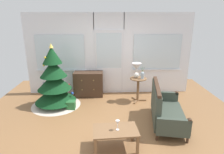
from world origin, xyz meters
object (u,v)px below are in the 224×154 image
at_px(coffee_table, 115,132).
at_px(settee_sofa, 164,109).
at_px(side_table, 138,85).
at_px(flower_vase, 142,75).
at_px(gift_box, 71,105).
at_px(table_lamp, 136,68).
at_px(wine_glass, 118,123).
at_px(christmas_tree, 55,85).
at_px(dresser_cabinet, 89,84).

bearing_deg(coffee_table, settee_sofa, 36.79).
relative_size(side_table, flower_vase, 2.04).
distance_m(flower_vase, gift_box, 2.17).
bearing_deg(coffee_table, flower_vase, 67.68).
xyz_separation_m(side_table, table_lamp, (-0.06, 0.04, 0.49)).
distance_m(side_table, coffee_table, 2.31).
height_order(side_table, wine_glass, side_table).
distance_m(settee_sofa, wine_glass, 1.44).
relative_size(side_table, gift_box, 3.11).
bearing_deg(christmas_tree, dresser_cabinet, 37.51).
relative_size(settee_sofa, flower_vase, 4.61).
height_order(table_lamp, gift_box, table_lamp).
distance_m(settee_sofa, side_table, 1.36).
bearing_deg(wine_glass, gift_box, 124.65).
height_order(side_table, table_lamp, table_lamp).
distance_m(dresser_cabinet, coffee_table, 2.73).
bearing_deg(wine_glass, settee_sofa, 37.94).
bearing_deg(dresser_cabinet, christmas_tree, -142.49).
height_order(dresser_cabinet, settee_sofa, settee_sofa).
relative_size(christmas_tree, dresser_cabinet, 1.94).
bearing_deg(table_lamp, gift_box, -164.39).
height_order(settee_sofa, flower_vase, flower_vase).
relative_size(flower_vase, coffee_table, 0.40).
distance_m(christmas_tree, coffee_table, 2.54).
relative_size(dresser_cabinet, gift_box, 3.94).
bearing_deg(christmas_tree, coffee_table, -50.59).
distance_m(table_lamp, coffee_table, 2.41).
bearing_deg(table_lamp, coffee_table, -107.72).
bearing_deg(side_table, flower_vase, -30.96).
relative_size(dresser_cabinet, wine_glass, 4.64).
distance_m(wine_glass, gift_box, 2.11).
height_order(settee_sofa, side_table, settee_sofa).
relative_size(wine_glass, gift_box, 0.85).
xyz_separation_m(side_table, flower_vase, (0.10, -0.06, 0.33)).
xyz_separation_m(christmas_tree, settee_sofa, (2.77, -1.08, -0.24)).
bearing_deg(side_table, wine_glass, -108.49).
relative_size(christmas_tree, wine_glass, 9.02).
xyz_separation_m(flower_vase, wine_glass, (-0.83, -2.12, -0.29)).
distance_m(settee_sofa, coffee_table, 1.46).
xyz_separation_m(settee_sofa, coffee_table, (-1.17, -0.87, -0.03)).
bearing_deg(settee_sofa, dresser_cabinet, 137.18).
xyz_separation_m(christmas_tree, flower_vase, (2.47, 0.16, 0.21)).
distance_m(coffee_table, gift_box, 2.05).
distance_m(christmas_tree, table_lamp, 2.36).
distance_m(side_table, table_lamp, 0.50).
relative_size(dresser_cabinet, side_table, 1.27).
relative_size(flower_vase, gift_box, 1.52).
height_order(table_lamp, coffee_table, table_lamp).
height_order(christmas_tree, settee_sofa, christmas_tree).
relative_size(settee_sofa, gift_box, 7.02).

